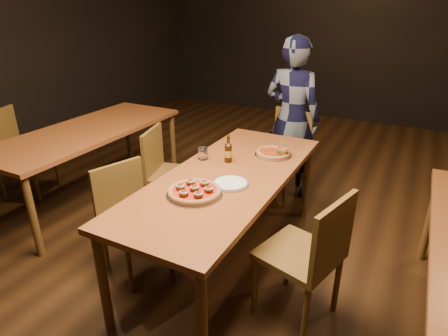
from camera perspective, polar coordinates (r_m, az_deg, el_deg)
The scene contains 16 objects.
ground at distance 3.06m, azimuth 0.45°, elevation -13.84°, with size 9.00×9.00×0.00m, color black.
room_shell at distance 2.42m, azimuth 0.60°, elevation 23.48°, with size 9.00×9.00×9.00m.
table_main at distance 2.70m, azimuth 0.49°, elevation -2.37°, with size 0.80×2.00×0.75m.
table_left at distance 3.92m, azimuth -20.11°, elevation 4.61°, with size 0.80×2.00×0.75m.
chair_main_nw at distance 2.80m, azimuth -13.44°, elevation -7.88°, with size 0.40×0.40×0.86m, color brown, non-canonical shape.
chair_main_sw at distance 3.42m, azimuth -7.54°, elevation -0.90°, with size 0.42×0.42×0.90m, color brown, non-canonical shape.
chair_main_e at distance 2.39m, azimuth 11.35°, elevation -12.56°, with size 0.44×0.44×0.94m, color brown, non-canonical shape.
chair_end at distance 3.83m, azimuth 8.66°, elevation 2.03°, with size 0.43×0.43×0.93m, color brown, non-canonical shape.
chair_nbr_left at distance 4.37m, azimuth -28.06°, elevation 2.26°, with size 0.44×0.44×0.95m, color brown, non-canonical shape.
pizza_meatball at distance 2.39m, azimuth -4.52°, elevation -3.55°, with size 0.36×0.36×0.07m.
pizza_margherita at distance 3.03m, azimuth 7.52°, elevation 2.28°, with size 0.29×0.29×0.04m.
plate_stack at distance 2.51m, azimuth 1.01°, elevation -2.40°, with size 0.23×0.23×0.02m, color white.
beer_bottle at distance 2.86m, azimuth 0.66°, elevation 2.33°, with size 0.06×0.06×0.21m.
water_glass at distance 2.92m, azimuth -3.22°, elevation 2.23°, with size 0.08×0.08×0.09m, color white.
amber_glass at distance 2.98m, azimuth 9.00°, elevation 2.51°, with size 0.08×0.08×0.10m, color #A16312.
diner at distance 3.85m, azimuth 10.31°, elevation 7.41°, with size 0.59×0.39×1.62m, color black.
Camera 1 is at (1.11, -2.16, 1.87)m, focal length 30.00 mm.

